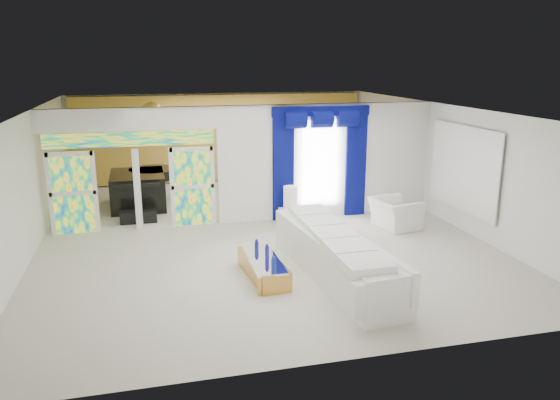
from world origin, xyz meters
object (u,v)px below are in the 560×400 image
object	(u,v)px
console_table	(302,215)
armchair	(395,213)
grand_piano	(138,190)
white_sofa	(335,257)
coffee_table	(263,268)

from	to	relation	value
console_table	armchair	xyz separation A→B (m)	(2.14, -1.03, 0.17)
grand_piano	armchair	bearing A→B (deg)	-30.69
white_sofa	armchair	xyz separation A→B (m)	(2.54, 2.63, -0.04)
coffee_table	grand_piano	world-z (taller)	grand_piano
white_sofa	grand_piano	xyz separation A→B (m)	(-3.72, 6.24, 0.08)
coffee_table	console_table	xyz separation A→B (m)	(1.75, 3.35, 0.00)
console_table	grand_piano	size ratio (longest dim) A/B	0.60
white_sofa	console_table	world-z (taller)	white_sofa
white_sofa	console_table	size ratio (longest dim) A/B	3.71
grand_piano	console_table	bearing A→B (deg)	-32.82
coffee_table	console_table	world-z (taller)	console_table
grand_piano	coffee_table	bearing A→B (deg)	-68.91
white_sofa	armchair	distance (m)	3.65
coffee_table	grand_piano	size ratio (longest dim) A/B	0.88
console_table	grand_piano	xyz separation A→B (m)	(-4.12, 2.59, 0.30)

